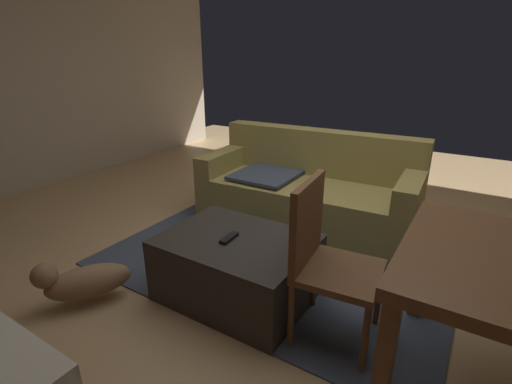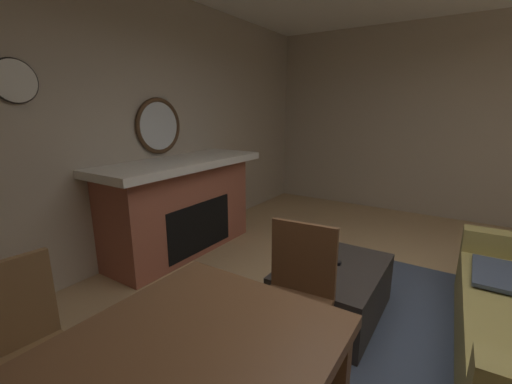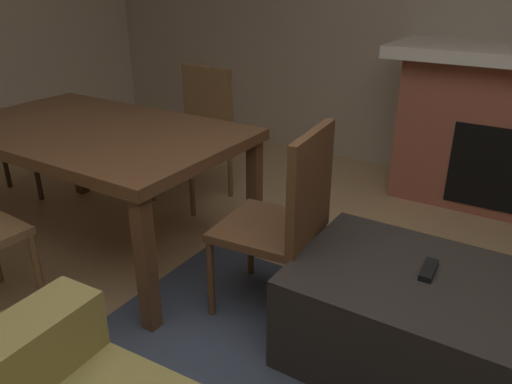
# 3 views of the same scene
# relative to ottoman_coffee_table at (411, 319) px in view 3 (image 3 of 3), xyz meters

# --- Properties ---
(ottoman_coffee_table) EXTENTS (0.96, 0.72, 0.43)m
(ottoman_coffee_table) POSITION_rel_ottoman_coffee_table_xyz_m (0.00, 0.00, 0.00)
(ottoman_coffee_table) COLOR #2D2826
(ottoman_coffee_table) RESTS_ON ground
(tv_remote) EXTENTS (0.06, 0.16, 0.02)m
(tv_remote) POSITION_rel_ottoman_coffee_table_xyz_m (-0.03, -0.04, 0.23)
(tv_remote) COLOR black
(tv_remote) RESTS_ON ottoman_coffee_table
(dining_table) EXTENTS (1.67, 1.01, 0.74)m
(dining_table) POSITION_rel_ottoman_coffee_table_xyz_m (1.84, -0.02, 0.45)
(dining_table) COLOR brown
(dining_table) RESTS_ON ground
(dining_chair_south) EXTENTS (0.47, 0.47, 0.93)m
(dining_chair_south) POSITION_rel_ottoman_coffee_table_xyz_m (1.83, -0.92, 0.31)
(dining_chair_south) COLOR brown
(dining_chair_south) RESTS_ON ground
(dining_chair_west) EXTENTS (0.48, 0.48, 0.93)m
(dining_chair_west) POSITION_rel_ottoman_coffee_table_xyz_m (0.61, -0.03, 0.31)
(dining_chair_west) COLOR brown
(dining_chair_west) RESTS_ON ground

